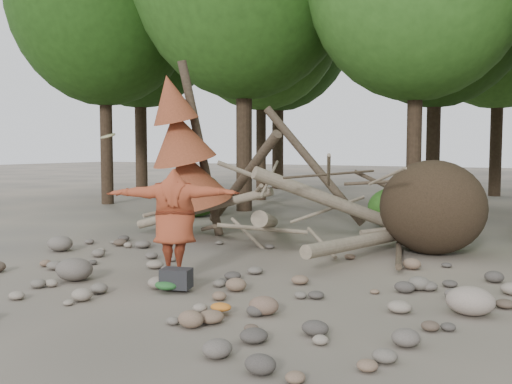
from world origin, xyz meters
The scene contains 13 objects.
ground centered at (0.00, 0.00, 0.00)m, with size 120.00×120.00×0.00m, color #514C44.
deadfall_pile centered at (2.02, 4.24, 0.95)m, with size 8.55×5.24×3.30m.
dead_conifer centered at (-3.12, 3.37, 2.11)m, with size 2.06×2.16×4.35m.
bush_left centered at (-5.50, 7.20, 0.72)m, with size 1.80×1.80×1.44m, color #234D14.
bush_mid centered at (0.80, 7.80, 0.56)m, with size 1.40×1.40×1.12m, color #2E621C.
frisbee_thrower centered at (-0.69, -0.21, 0.98)m, with size 2.56×1.58×2.42m.
backpack centered at (-0.18, -0.85, 0.15)m, with size 0.46×0.30×0.30m, color black.
cloth_green centered at (-0.27, -0.97, 0.07)m, with size 0.38×0.32×0.14m, color #245A27.
cloth_orange centered at (1.08, -1.53, 0.05)m, with size 0.30×0.24×0.11m, color #BF6920.
boulder_front_left centered at (-2.13, -1.08, 0.19)m, with size 0.64×0.58×0.38m, color #625A51.
boulder_front_right centered at (1.58, -1.25, 0.12)m, with size 0.41×0.37×0.25m, color brown.
boulder_mid_right centered at (4.00, 0.09, 0.19)m, with size 0.64×0.57×0.38m, color gray.
boulder_mid_left centered at (-4.49, 0.74, 0.17)m, with size 0.56×0.50×0.34m, color #6A6259.
Camera 1 is at (5.13, -7.84, 2.24)m, focal length 40.00 mm.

